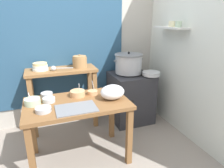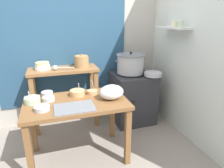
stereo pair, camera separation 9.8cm
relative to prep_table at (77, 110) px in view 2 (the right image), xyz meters
The scene contains 19 objects.
ground_plane 0.62m from the prep_table, 19.87° to the right, with size 9.00×9.00×0.00m, color gray.
wall_back 1.28m from the prep_table, 78.68° to the left, with size 4.40×0.12×2.60m.
wall_right 1.68m from the prep_table, ahead, with size 0.30×3.20×2.60m.
prep_table is the anchor object (origin of this frame).
back_shelf_table 0.79m from the prep_table, 94.36° to the left, with size 0.96×0.40×0.90m.
stove_block 1.18m from the prep_table, 34.36° to the left, with size 0.60×0.61×0.78m.
steamer_pot 1.18m from the prep_table, 36.33° to the left, with size 0.47×0.42×0.32m.
clay_pot 0.89m from the prep_table, 75.48° to the left, with size 0.20×0.20×0.19m.
bowl_stack_enamel 0.94m from the prep_table, 112.17° to the left, with size 0.21×0.21×0.10m.
ladle 0.80m from the prep_table, 102.46° to the left, with size 0.29×0.10×0.07m.
serving_tray 0.21m from the prep_table, 103.20° to the right, with size 0.40×0.28×0.01m, color slate.
plastic_bag 0.43m from the prep_table, ahead, with size 0.27×0.22×0.16m, color white.
wide_pan 1.26m from the prep_table, 20.33° to the left, with size 0.25×0.25×0.05m, color #B7BABF.
prep_bowl_0 0.22m from the prep_table, 76.30° to the left, with size 0.17×0.17×0.16m.
prep_bowl_1 0.33m from the prep_table, 161.14° to the left, with size 0.13×0.13×0.05m.
prep_bowl_2 0.39m from the prep_table, 160.39° to the right, with size 0.15×0.15×0.04m.
prep_bowl_3 0.30m from the prep_table, 35.12° to the left, with size 0.12×0.12×0.18m.
prep_bowl_4 0.48m from the prep_table, 169.34° to the left, with size 0.16×0.16×0.13m.
prep_bowl_5 0.41m from the prep_table, 141.02° to the left, with size 0.13×0.13×0.06m.
Camera 2 is at (-0.36, -1.95, 1.59)m, focal length 31.70 mm.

